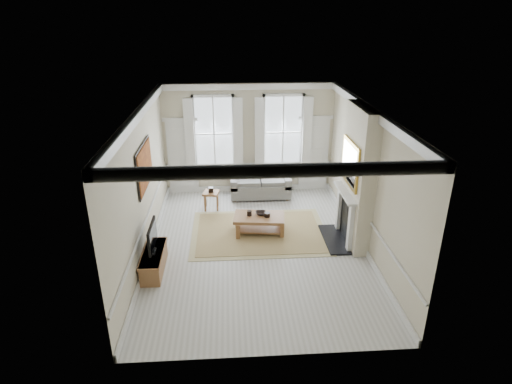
{
  "coord_description": "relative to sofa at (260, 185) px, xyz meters",
  "views": [
    {
      "loc": [
        -0.61,
        -9.1,
        5.39
      ],
      "look_at": [
        0.02,
        0.5,
        1.25
      ],
      "focal_mm": 30.0,
      "sensor_mm": 36.0,
      "label": 1
    }
  ],
  "objects": [
    {
      "name": "rug",
      "position": [
        -0.21,
        -2.39,
        -0.35
      ],
      "size": [
        3.5,
        2.6,
        0.02
      ],
      "primitive_type": "cube",
      "color": "#96814D",
      "rests_on": "floor"
    },
    {
      "name": "window_left",
      "position": [
        -1.38,
        0.44,
        1.54
      ],
      "size": [
        1.26,
        0.2,
        2.2
      ],
      "primitive_type": null,
      "color": "#B2BCC6",
      "rests_on": "back_wall"
    },
    {
      "name": "side_table",
      "position": [
        -1.49,
        -0.84,
        0.06
      ],
      "size": [
        0.51,
        0.51,
        0.53
      ],
      "rotation": [
        0.0,
        0.0,
        -0.19
      ],
      "color": "brown",
      "rests_on": "floor"
    },
    {
      "name": "coffee_table",
      "position": [
        -0.21,
        -2.39,
        0.04
      ],
      "size": [
        1.37,
        0.9,
        0.48
      ],
      "rotation": [
        0.0,
        0.0,
        -0.12
      ],
      "color": "brown",
      "rests_on": "rug"
    },
    {
      "name": "sofa",
      "position": [
        0.0,
        0.0,
        0.0
      ],
      "size": [
        1.83,
        0.89,
        0.86
      ],
      "color": "#62615F",
      "rests_on": "floor"
    },
    {
      "name": "back_wall",
      "position": [
        -0.33,
        0.49,
        1.34
      ],
      "size": [
        5.2,
        0.0,
        5.2
      ],
      "primitive_type": "plane",
      "rotation": [
        1.57,
        0.0,
        0.0
      ],
      "color": "beige",
      "rests_on": "floor"
    },
    {
      "name": "ceramic_pot_a",
      "position": [
        -0.46,
        -2.34,
        0.19
      ],
      "size": [
        0.13,
        0.13,
        0.13
      ],
      "primitive_type": "cylinder",
      "color": "black",
      "rests_on": "coffee_table"
    },
    {
      "name": "mirror",
      "position": [
        1.88,
        -2.91,
        1.69
      ],
      "size": [
        0.06,
        1.26,
        1.06
      ],
      "primitive_type": "cube",
      "color": "#B78F32",
      "rests_on": "chimney_breast"
    },
    {
      "name": "chimney_breast",
      "position": [
        2.1,
        -2.91,
        1.34
      ],
      "size": [
        0.35,
        1.7,
        3.38
      ],
      "primitive_type": "cube",
      "color": "beige",
      "rests_on": "floor"
    },
    {
      "name": "floor",
      "position": [
        -0.33,
        -3.11,
        -0.36
      ],
      "size": [
        7.2,
        7.2,
        0.0
      ],
      "primitive_type": "plane",
      "color": "#B7B5AD",
      "rests_on": "ground"
    },
    {
      "name": "ceiling",
      "position": [
        -0.33,
        -3.11,
        3.04
      ],
      "size": [
        7.2,
        7.2,
        0.0
      ],
      "primitive_type": "plane",
      "rotation": [
        3.14,
        0.0,
        0.0
      ],
      "color": "white",
      "rests_on": "back_wall"
    },
    {
      "name": "ceramic_pot_b",
      "position": [
        -0.01,
        -2.44,
        0.18
      ],
      "size": [
        0.16,
        0.16,
        0.11
      ],
      "primitive_type": "cylinder",
      "color": "black",
      "rests_on": "coffee_table"
    },
    {
      "name": "tv",
      "position": [
        -2.64,
        -3.98,
        0.5
      ],
      "size": [
        0.08,
        0.9,
        0.68
      ],
      "color": "black",
      "rests_on": "tv_stand"
    },
    {
      "name": "tv_stand",
      "position": [
        -2.67,
        -3.98,
        -0.12
      ],
      "size": [
        0.42,
        1.31,
        0.47
      ],
      "primitive_type": "cube",
      "color": "brown",
      "rests_on": "floor"
    },
    {
      "name": "fireplace",
      "position": [
        1.87,
        -2.91,
        0.37
      ],
      "size": [
        0.21,
        1.45,
        1.33
      ],
      "color": "silver",
      "rests_on": "floor"
    },
    {
      "name": "bowl",
      "position": [
        -0.16,
        -2.29,
        0.16
      ],
      "size": [
        0.28,
        0.28,
        0.07
      ],
      "primitive_type": "imported",
      "rotation": [
        0.0,
        0.0,
        0.03
      ],
      "color": "black",
      "rests_on": "coffee_table"
    },
    {
      "name": "window_right",
      "position": [
        0.72,
        0.44,
        1.54
      ],
      "size": [
        1.26,
        0.2,
        2.2
      ],
      "primitive_type": null,
      "color": "#B2BCC6",
      "rests_on": "back_wall"
    },
    {
      "name": "hearth",
      "position": [
        1.67,
        -2.91,
        -0.33
      ],
      "size": [
        0.55,
        1.5,
        0.05
      ],
      "primitive_type": "cube",
      "color": "black",
      "rests_on": "floor"
    },
    {
      "name": "door_left",
      "position": [
        -2.38,
        0.45,
        0.79
      ],
      "size": [
        0.9,
        0.08,
        2.3
      ],
      "primitive_type": "cube",
      "color": "silver",
      "rests_on": "floor"
    },
    {
      "name": "door_right",
      "position": [
        1.72,
        0.45,
        0.79
      ],
      "size": [
        0.9,
        0.08,
        2.3
      ],
      "primitive_type": "cube",
      "color": "silver",
      "rests_on": "floor"
    },
    {
      "name": "painting",
      "position": [
        -2.89,
        -2.81,
        1.69
      ],
      "size": [
        0.05,
        1.66,
        1.06
      ],
      "primitive_type": "cube",
      "color": "#B2631E",
      "rests_on": "left_wall"
    },
    {
      "name": "left_wall",
      "position": [
        -2.93,
        -3.11,
        1.34
      ],
      "size": [
        0.0,
        7.2,
        7.2
      ],
      "primitive_type": "plane",
      "rotation": [
        1.57,
        0.0,
        1.57
      ],
      "color": "beige",
      "rests_on": "floor"
    },
    {
      "name": "right_wall",
      "position": [
        2.27,
        -3.11,
        1.34
      ],
      "size": [
        0.0,
        7.2,
        7.2
      ],
      "primitive_type": "plane",
      "rotation": [
        1.57,
        0.0,
        -1.57
      ],
      "color": "beige",
      "rests_on": "floor"
    }
  ]
}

